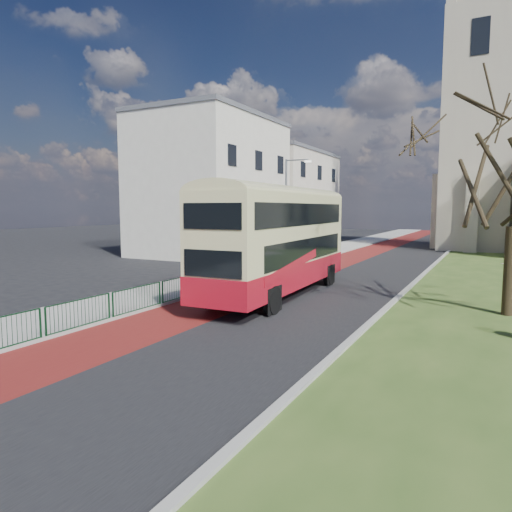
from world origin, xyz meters
The scene contains 11 objects.
ground centered at (0.00, 0.00, 0.00)m, with size 160.00×160.00×0.00m, color black.
road_carriageway centered at (1.50, 20.00, 0.01)m, with size 9.00×120.00×0.01m, color black.
bus_lane centered at (-1.20, 20.00, 0.01)m, with size 3.40×120.00×0.01m, color #591414.
pavement_west centered at (-5.00, 20.00, 0.06)m, with size 4.00×120.00×0.12m, color gray.
kerb_west centered at (-3.00, 20.00, 0.07)m, with size 0.25×120.00×0.13m, color #999993.
kerb_east centered at (6.10, 22.00, 0.07)m, with size 0.25×80.00×0.13m, color #999993.
pedestrian_railing centered at (-2.95, 4.00, 0.55)m, with size 0.07×24.00×1.12m.
street_block_near centered at (-14.00, 22.00, 6.51)m, with size 10.30×14.30×13.00m.
street_block_far centered at (-14.00, 38.00, 5.76)m, with size 10.30×16.30×11.50m.
streetlamp centered at (-4.35, 18.00, 4.59)m, with size 2.13×0.18×8.00m.
bus centered at (0.65, 5.51, 2.99)m, with size 3.31×12.61×5.24m.
Camera 1 is at (10.06, -14.83, 4.35)m, focal length 32.00 mm.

